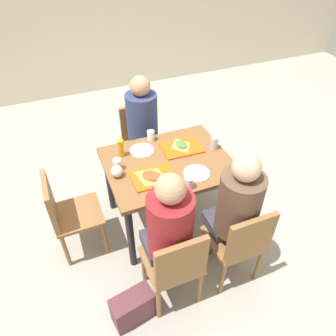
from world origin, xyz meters
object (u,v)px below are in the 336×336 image
object	(u,v)px
chair_left_end	(66,212)
soda_can	(214,143)
tray_red_far	(182,148)
plastic_cup_b	(189,183)
foil_bundle	(117,171)
chair_far_side	(141,138)
pizza_slice_a	(151,176)
chair_near_left	(176,265)
chair_near_right	(240,241)
tray_red_near	(153,177)
plastic_cup_a	(151,136)
person_in_brown_jacket	(235,207)
paper_plate_center	(142,150)
paper_plate_near_edge	(197,173)
condiment_bottle	(121,148)
handbag	(133,307)
person_far_side	(143,125)
pizza_slice_b	(181,145)
plastic_cup_c	(117,164)
person_in_red	(168,228)
main_table	(168,170)

from	to	relation	value
chair_left_end	soda_can	size ratio (longest dim) A/B	6.84
tray_red_far	plastic_cup_b	world-z (taller)	plastic_cup_b
soda_can	foil_bundle	bearing A→B (deg)	-177.33
chair_far_side	pizza_slice_a	size ratio (longest dim) A/B	2.94
chair_near_left	chair_near_right	size ratio (longest dim) A/B	1.00
pizza_slice_a	soda_can	size ratio (longest dim) A/B	2.32
tray_red_near	plastic_cup_a	distance (m)	0.54
person_in_brown_jacket	tray_red_far	bearing A→B (deg)	95.78
paper_plate_center	plastic_cup_a	size ratio (longest dim) A/B	2.20
chair_near_left	tray_red_far	size ratio (longest dim) A/B	2.32
tray_red_far	plastic_cup_b	xyz separation A→B (m)	(-0.16, -0.49, 0.04)
tray_red_far	pizza_slice_a	bearing A→B (deg)	-144.49
plastic_cup_b	tray_red_near	bearing A→B (deg)	135.23
tray_red_far	paper_plate_near_edge	world-z (taller)	tray_red_far
chair_near_left	condiment_bottle	xyz separation A→B (m)	(-0.08, 1.05, 0.34)
plastic_cup_a	foil_bundle	distance (m)	0.58
handbag	chair_near_right	bearing A→B (deg)	1.01
paper_plate_center	pizza_slice_a	size ratio (longest dim) A/B	0.78
foil_bundle	person_far_side	bearing A→B (deg)	56.51
plastic_cup_a	soda_can	bearing A→B (deg)	-35.20
paper_plate_near_edge	pizza_slice_b	world-z (taller)	pizza_slice_b
pizza_slice_b	plastic_cup_c	size ratio (longest dim) A/B	1.92
tray_red_far	plastic_cup_a	bearing A→B (deg)	132.50
person_in_brown_jacket	plastic_cup_c	size ratio (longest dim) A/B	12.44
plastic_cup_c	soda_can	size ratio (longest dim) A/B	0.82
chair_near_left	chair_left_end	distance (m)	1.05
chair_far_side	pizza_slice_a	bearing A→B (deg)	-102.11
chair_near_left	person_far_side	distance (m)	1.53
person_in_brown_jacket	paper_plate_center	bearing A→B (deg)	115.45
person_in_red	plastic_cup_a	world-z (taller)	person_in_red
chair_left_end	person_in_brown_jacket	world-z (taller)	person_in_brown_jacket
person_far_side	soda_can	xyz separation A→B (m)	(0.46, -0.65, 0.08)
tray_red_far	plastic_cup_b	distance (m)	0.52
foil_bundle	paper_plate_center	bearing A→B (deg)	40.88
chair_far_side	plastic_cup_c	distance (m)	0.92
person_in_red	tray_red_far	size ratio (longest dim) A/B	3.46
condiment_bottle	main_table	bearing A→B (deg)	-33.88
paper_plate_center	main_table	bearing A→B (deg)	-55.50
paper_plate_center	pizza_slice_b	distance (m)	0.37
pizza_slice_a	handbag	distance (m)	1.01
person_in_brown_jacket	person_far_side	bearing A→B (deg)	101.36
chair_near_left	pizza_slice_a	size ratio (longest dim) A/B	2.94
tray_red_near	soda_can	bearing A→B (deg)	14.82
paper_plate_center	plastic_cup_b	xyz separation A→B (m)	(0.19, -0.60, 0.05)
foil_bundle	condiment_bottle	bearing A→B (deg)	67.21
plastic_cup_a	plastic_cup_c	bearing A→B (deg)	-143.47
main_table	chair_near_left	xyz separation A→B (m)	(-0.27, -0.81, -0.16)
chair_far_side	condiment_bottle	distance (m)	0.76
paper_plate_center	foil_bundle	distance (m)	0.40
main_table	tray_red_far	bearing A→B (deg)	34.22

